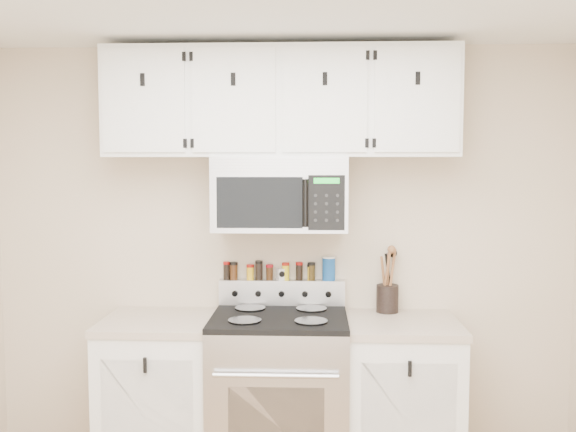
% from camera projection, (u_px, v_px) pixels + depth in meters
% --- Properties ---
extents(back_wall, '(3.50, 0.01, 2.50)m').
position_uv_depth(back_wall, '(282.00, 255.00, 3.90)').
color(back_wall, '#C1AE91').
rests_on(back_wall, floor).
extents(range, '(0.76, 0.65, 1.10)m').
position_uv_depth(range, '(279.00, 395.00, 3.65)').
color(range, '#B7B7BA').
rests_on(range, floor).
extents(base_cabinet_left, '(0.64, 0.62, 0.92)m').
position_uv_depth(base_cabinet_left, '(161.00, 396.00, 3.70)').
color(base_cabinet_left, white).
rests_on(base_cabinet_left, floor).
extents(base_cabinet_right, '(0.64, 0.62, 0.92)m').
position_uv_depth(base_cabinet_right, '(401.00, 400.00, 3.64)').
color(base_cabinet_right, white).
rests_on(base_cabinet_right, floor).
extents(microwave, '(0.76, 0.44, 0.42)m').
position_uv_depth(microwave, '(281.00, 194.00, 3.68)').
color(microwave, '#9E9EA3').
rests_on(microwave, back_wall).
extents(upper_cabinets, '(2.00, 0.35, 0.62)m').
position_uv_depth(upper_cabinets, '(281.00, 103.00, 3.66)').
color(upper_cabinets, white).
rests_on(upper_cabinets, back_wall).
extents(utensil_crock, '(0.13, 0.13, 0.38)m').
position_uv_depth(utensil_crock, '(387.00, 296.00, 3.81)').
color(utensil_crock, black).
rests_on(utensil_crock, base_cabinet_right).
extents(kitchen_timer, '(0.08, 0.07, 0.07)m').
position_uv_depth(kitchen_timer, '(282.00, 274.00, 3.88)').
color(kitchen_timer, silver).
rests_on(kitchen_timer, range).
extents(salt_canister, '(0.08, 0.08, 0.15)m').
position_uv_depth(salt_canister, '(329.00, 268.00, 3.86)').
color(salt_canister, '#164E98').
rests_on(salt_canister, range).
extents(spice_jar_0, '(0.04, 0.04, 0.11)m').
position_uv_depth(spice_jar_0, '(227.00, 270.00, 3.89)').
color(spice_jar_0, black).
rests_on(spice_jar_0, range).
extents(spice_jar_1, '(0.05, 0.05, 0.11)m').
position_uv_depth(spice_jar_1, '(234.00, 271.00, 3.89)').
color(spice_jar_1, '#432410').
rests_on(spice_jar_1, range).
extents(spice_jar_2, '(0.05, 0.05, 0.09)m').
position_uv_depth(spice_jar_2, '(250.00, 272.00, 3.88)').
color(spice_jar_2, yellow).
rests_on(spice_jar_2, range).
extents(spice_jar_3, '(0.05, 0.05, 0.12)m').
position_uv_depth(spice_jar_3, '(259.00, 270.00, 3.88)').
color(spice_jar_3, black).
rests_on(spice_jar_3, range).
extents(spice_jar_4, '(0.04, 0.04, 0.09)m').
position_uv_depth(spice_jar_4, '(270.00, 272.00, 3.88)').
color(spice_jar_4, '#381F0D').
rests_on(spice_jar_4, range).
extents(spice_jar_5, '(0.05, 0.05, 0.11)m').
position_uv_depth(spice_jar_5, '(286.00, 271.00, 3.87)').
color(spice_jar_5, yellow).
rests_on(spice_jar_5, range).
extents(spice_jar_6, '(0.04, 0.04, 0.11)m').
position_uv_depth(spice_jar_6, '(299.00, 271.00, 3.87)').
color(spice_jar_6, black).
rests_on(spice_jar_6, range).
extents(spice_jar_7, '(0.04, 0.04, 0.10)m').
position_uv_depth(spice_jar_7, '(310.00, 272.00, 3.87)').
color(spice_jar_7, yellow).
rests_on(spice_jar_7, range).
extents(spice_jar_8, '(0.05, 0.05, 0.11)m').
position_uv_depth(spice_jar_8, '(311.00, 271.00, 3.87)').
color(spice_jar_8, '#3D2C0E').
rests_on(spice_jar_8, range).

